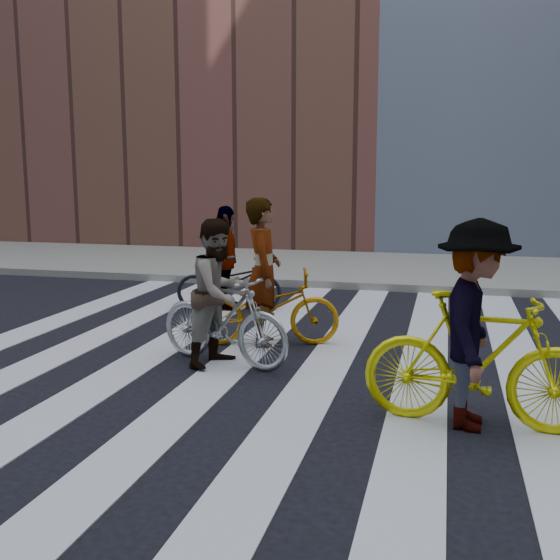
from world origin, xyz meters
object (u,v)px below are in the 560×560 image
at_px(bike_dark_rear, 229,283).
at_px(rider_left, 263,272).
at_px(bike_yellow_left, 267,308).
at_px(rider_rear, 226,258).
at_px(bike_yellow_right, 479,360).
at_px(rider_mid, 219,292).
at_px(bike_silver_mid, 223,319).
at_px(rider_right, 475,325).

distance_m(bike_dark_rear, rider_left, 2.35).
relative_size(bike_yellow_left, rider_rear, 1.10).
xyz_separation_m(rider_left, rider_rear, (-1.20, 1.99, -0.11)).
relative_size(bike_yellow_right, rider_rear, 1.18).
distance_m(rider_left, rider_mid, 1.03).
bearing_deg(bike_dark_rear, bike_silver_mid, -173.41).
bearing_deg(rider_mid, bike_dark_rear, 35.57).
bearing_deg(bike_yellow_left, rider_rear, 16.57).
xyz_separation_m(bike_dark_rear, rider_right, (3.71, -4.25, 0.47)).
bearing_deg(rider_rear, bike_silver_mid, -172.54).
bearing_deg(rider_right, bike_yellow_left, 52.36).
xyz_separation_m(bike_yellow_left, rider_left, (-0.05, 0.00, 0.47)).
height_order(bike_yellow_right, rider_rear, rider_rear).
height_order(rider_right, rider_rear, rider_right).
height_order(bike_yellow_left, rider_rear, rider_rear).
xyz_separation_m(bike_yellow_right, bike_dark_rear, (-3.76, 4.25, -0.15)).
relative_size(bike_yellow_left, rider_mid, 1.10).
distance_m(bike_yellow_left, rider_right, 3.40).
bearing_deg(bike_silver_mid, bike_yellow_right, -95.46).
height_order(bike_dark_rear, rider_left, rider_left).
distance_m(bike_silver_mid, rider_rear, 3.15).
bearing_deg(rider_left, rider_rear, 15.53).
height_order(bike_silver_mid, rider_rear, rider_rear).
bearing_deg(bike_dark_rear, bike_yellow_right, -149.49).
xyz_separation_m(bike_yellow_right, rider_right, (-0.05, -0.00, 0.32)).
relative_size(bike_silver_mid, bike_dark_rear, 1.05).
height_order(rider_left, rider_right, rider_left).
height_order(rider_left, rider_rear, rider_left).
height_order(rider_mid, rider_rear, rider_mid).
bearing_deg(rider_left, bike_yellow_right, -146.50).
distance_m(bike_dark_rear, rider_mid, 3.13).
distance_m(bike_silver_mid, bike_yellow_right, 3.09).
relative_size(bike_yellow_right, rider_left, 1.05).
height_order(bike_yellow_right, rider_mid, rider_mid).
xyz_separation_m(bike_silver_mid, bike_dark_rear, (-0.94, 2.97, -0.09)).
xyz_separation_m(bike_silver_mid, rider_rear, (-0.99, 2.97, 0.31)).
relative_size(bike_silver_mid, rider_mid, 1.06).
relative_size(bike_yellow_left, rider_left, 0.98).
xyz_separation_m(bike_silver_mid, bike_yellow_right, (2.81, -1.27, 0.06)).
bearing_deg(bike_dark_rear, rider_left, -160.94).
bearing_deg(bike_silver_mid, rider_right, -95.84).
xyz_separation_m(bike_silver_mid, rider_mid, (-0.05, -0.00, 0.31)).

